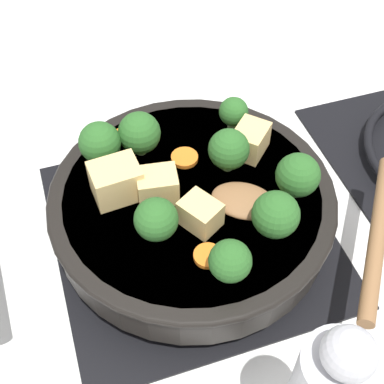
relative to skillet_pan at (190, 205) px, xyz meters
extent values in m
plane|color=silver|center=(0.00, 0.00, -0.05)|extent=(2.40, 2.40, 0.00)
cube|color=black|center=(0.00, 0.00, -0.05)|extent=(0.31, 0.31, 0.01)
torus|color=black|center=(0.00, 0.00, -0.03)|extent=(0.24, 0.24, 0.01)
cube|color=black|center=(0.00, 0.00, -0.03)|extent=(0.01, 0.23, 0.01)
cube|color=black|center=(0.00, 0.00, -0.03)|extent=(0.23, 0.01, 0.01)
cylinder|color=black|center=(0.00, 0.00, 0.00)|extent=(0.30, 0.30, 0.05)
cylinder|color=brown|center=(0.00, 0.00, 0.00)|extent=(0.27, 0.27, 0.04)
torus|color=black|center=(0.00, 0.00, 0.02)|extent=(0.31, 0.31, 0.01)
ellipsoid|color=brown|center=(0.03, 0.05, 0.03)|extent=(0.08, 0.08, 0.01)
cylinder|color=brown|center=(0.11, 0.16, 0.03)|extent=(0.17, 0.13, 0.02)
cube|color=#DBB770|center=(-0.02, -0.07, 0.04)|extent=(0.04, 0.05, 0.04)
cube|color=#DBB770|center=(-0.01, -0.03, 0.04)|extent=(0.04, 0.05, 0.03)
cube|color=#DBB770|center=(0.04, 0.00, 0.04)|extent=(0.05, 0.05, 0.03)
cube|color=#DBB770|center=(-0.04, 0.08, 0.04)|extent=(0.05, 0.05, 0.03)
cylinder|color=#709956|center=(0.04, -0.05, 0.03)|extent=(0.01, 0.01, 0.01)
sphere|color=#285B23|center=(0.04, -0.05, 0.05)|extent=(0.04, 0.04, 0.04)
cylinder|color=#709956|center=(0.11, 0.00, 0.03)|extent=(0.01, 0.01, 0.01)
sphere|color=#285B23|center=(0.11, 0.00, 0.05)|extent=(0.04, 0.04, 0.04)
cylinder|color=#709956|center=(0.04, 0.10, 0.03)|extent=(0.01, 0.01, 0.01)
sphere|color=#285B23|center=(0.04, 0.10, 0.05)|extent=(0.05, 0.05, 0.05)
cylinder|color=#709956|center=(-0.02, 0.05, 0.03)|extent=(0.01, 0.01, 0.01)
sphere|color=#285B23|center=(-0.02, 0.05, 0.05)|extent=(0.04, 0.04, 0.04)
cylinder|color=#709956|center=(-0.08, 0.08, 0.03)|extent=(0.01, 0.01, 0.01)
sphere|color=#285B23|center=(-0.08, 0.08, 0.05)|extent=(0.03, 0.03, 0.03)
cylinder|color=#709956|center=(-0.07, -0.08, 0.03)|extent=(0.01, 0.01, 0.01)
sphere|color=#285B23|center=(-0.07, -0.08, 0.05)|extent=(0.05, 0.05, 0.05)
cylinder|color=#709956|center=(-0.07, -0.03, 0.03)|extent=(0.01, 0.01, 0.01)
sphere|color=#285B23|center=(-0.07, -0.03, 0.05)|extent=(0.05, 0.05, 0.05)
cylinder|color=#709956|center=(0.08, 0.06, 0.03)|extent=(0.01, 0.01, 0.01)
sphere|color=#285B23|center=(0.08, 0.06, 0.05)|extent=(0.05, 0.05, 0.05)
cylinder|color=orange|center=(-0.10, -0.05, 0.02)|extent=(0.02, 0.02, 0.01)
cylinder|color=orange|center=(0.08, -0.01, 0.02)|extent=(0.03, 0.03, 0.01)
cylinder|color=orange|center=(-0.05, 0.01, 0.02)|extent=(0.03, 0.03, 0.01)
sphere|color=#B2B2B7|center=(0.25, 0.02, 0.15)|extent=(0.03, 0.03, 0.03)
camera|label=1|loc=(0.35, -0.11, 0.45)|focal=50.00mm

